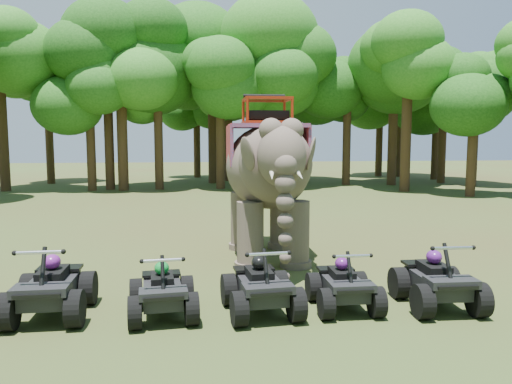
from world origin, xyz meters
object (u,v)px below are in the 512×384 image
at_px(atv_0, 50,280).
at_px(atv_2, 261,279).
at_px(atv_4, 437,273).
at_px(atv_3, 344,278).
at_px(atv_1, 162,284).
at_px(elephant, 267,177).

xyz_separation_m(atv_0, atv_2, (3.81, -0.26, -0.04)).
xyz_separation_m(atv_2, atv_4, (3.39, -0.06, 0.02)).
distance_m(atv_0, atv_3, 5.40).
xyz_separation_m(atv_0, atv_1, (2.01, -0.23, -0.08)).
bearing_deg(atv_1, atv_2, -6.74).
distance_m(elephant, atv_4, 5.32).
height_order(atv_0, atv_3, atv_0).
bearing_deg(elephant, atv_1, -120.68).
relative_size(atv_0, atv_2, 1.06).
height_order(elephant, atv_3, elephant).
xyz_separation_m(atv_1, atv_2, (1.80, -0.03, 0.04)).
xyz_separation_m(atv_3, atv_4, (1.80, -0.12, 0.07)).
height_order(atv_1, atv_2, atv_2).
xyz_separation_m(elephant, atv_3, (0.88, -4.22, -1.60)).
relative_size(atv_0, atv_1, 1.13).
distance_m(atv_2, atv_4, 3.39).
bearing_deg(elephant, atv_0, -138.49).
distance_m(elephant, atv_2, 4.60).
bearing_deg(atv_3, elephant, 102.00).
bearing_deg(atv_4, atv_3, 177.74).
height_order(atv_1, atv_4, atv_4).
bearing_deg(atv_3, atv_1, -179.35).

